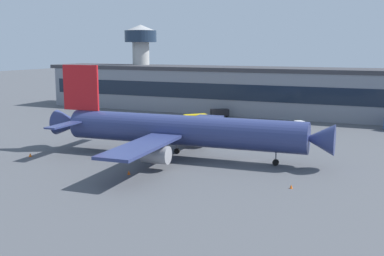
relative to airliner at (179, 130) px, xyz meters
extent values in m
plane|color=#4C4F54|center=(13.17, 1.85, -5.16)|extent=(600.00, 600.00, 0.00)
cube|color=gray|center=(13.17, 63.76, 1.43)|extent=(177.45, 18.05, 13.19)
cube|color=#38383D|center=(13.17, 63.76, 8.63)|extent=(181.00, 18.41, 1.20)
cube|color=#192333|center=(13.17, 54.69, 2.09)|extent=(173.90, 0.16, 4.75)
cylinder|color=navy|center=(0.89, 0.06, 0.02)|extent=(46.13, 8.90, 5.63)
cone|color=navy|center=(25.44, 1.82, 0.02)|extent=(5.44, 5.70, 5.35)
cone|color=navy|center=(-23.94, -1.72, 0.02)|extent=(6.54, 5.50, 5.07)
cube|color=red|center=(-20.97, -1.50, 7.34)|extent=(7.90, 1.06, 9.01)
cube|color=navy|center=(-20.92, 4.71, 0.86)|extent=(3.12, 10.28, 0.30)
cube|color=navy|center=(-20.03, -7.65, 0.86)|extent=(3.12, 10.28, 0.30)
cube|color=navy|center=(-2.04, 13.02, -0.55)|extent=(7.46, 21.01, 0.50)
cube|color=navy|center=(-0.16, -13.18, -0.55)|extent=(7.46, 21.01, 0.50)
cylinder|color=#99999E|center=(-0.82, 10.00, -2.50)|extent=(4.86, 3.42, 3.10)
cylinder|color=#99999E|center=(0.61, -10.02, -2.50)|extent=(4.86, 3.42, 3.10)
cylinder|color=black|center=(18.27, 1.31, -4.61)|extent=(1.13, 0.58, 1.10)
cylinder|color=slate|center=(18.27, 1.31, -3.15)|extent=(0.24, 0.24, 2.36)
cylinder|color=black|center=(-1.58, 2.43, -4.61)|extent=(1.13, 0.58, 1.10)
cylinder|color=slate|center=(-1.58, 2.43, -3.15)|extent=(0.24, 0.24, 2.36)
cylinder|color=black|center=(-1.21, -2.63, -4.61)|extent=(1.13, 0.58, 1.10)
cylinder|color=slate|center=(-1.21, -2.63, -3.15)|extent=(0.24, 0.24, 2.36)
cylinder|color=#B7B7B2|center=(-47.75, 67.37, 5.96)|extent=(5.85, 5.85, 22.23)
cylinder|color=#1E2D42|center=(-47.75, 67.37, 19.07)|extent=(11.12, 11.12, 4.00)
cone|color=#A5A5A5|center=(-47.75, 67.37, 22.07)|extent=(10.01, 10.01, 2.00)
cube|color=black|center=(-11.43, 50.71, -3.71)|extent=(5.45, 4.94, 2.20)
cube|color=black|center=(-10.31, 51.60, -3.27)|extent=(2.68, 2.72, 0.55)
cylinder|color=black|center=(-10.61, 52.62, -4.81)|extent=(0.74, 0.67, 0.70)
cylinder|color=black|center=(-9.39, 51.06, -4.81)|extent=(0.74, 0.67, 0.70)
cylinder|color=black|center=(-13.48, 50.37, -4.81)|extent=(0.74, 0.67, 0.70)
cylinder|color=black|center=(-12.25, 48.81, -4.81)|extent=(0.74, 0.67, 0.70)
cube|color=white|center=(14.17, 41.56, -4.06)|extent=(3.76, 4.08, 1.50)
cube|color=black|center=(13.58, 42.36, -3.76)|extent=(2.23, 2.11, 0.38)
cylinder|color=black|center=(12.70, 42.03, -4.81)|extent=(0.66, 0.74, 0.70)
cylinder|color=black|center=(14.14, 43.11, -4.81)|extent=(0.66, 0.74, 0.70)
cylinder|color=black|center=(14.21, 40.02, -4.81)|extent=(0.66, 0.74, 0.70)
cylinder|color=black|center=(15.65, 41.09, -4.81)|extent=(0.66, 0.74, 0.70)
cube|color=yellow|center=(-15.22, 41.54, -4.01)|extent=(5.91, 5.97, 1.60)
cube|color=black|center=(-13.99, 42.80, -3.69)|extent=(2.88, 2.89, 0.40)
cylinder|color=black|center=(-14.30, 43.77, -4.81)|extent=(0.70, 0.71, 0.70)
cylinder|color=black|center=(-13.01, 42.51, -4.81)|extent=(0.70, 0.71, 0.70)
cylinder|color=black|center=(-17.44, 40.58, -4.81)|extent=(0.70, 0.71, 0.70)
cylinder|color=black|center=(-16.15, 39.31, -4.81)|extent=(0.70, 0.71, 0.70)
cone|color=#F2590C|center=(-1.92, -14.53, -4.83)|extent=(0.53, 0.53, 0.66)
cone|color=#F2590C|center=(23.87, -11.26, -4.87)|extent=(0.46, 0.46, 0.58)
cone|color=#F2590C|center=(-25.73, -11.39, -4.78)|extent=(0.60, 0.60, 0.75)
camera|label=1|loc=(38.42, -78.14, 15.23)|focal=44.31mm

